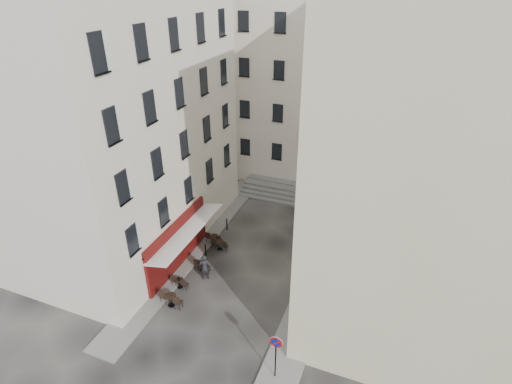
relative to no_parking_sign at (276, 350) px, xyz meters
The scene contains 18 objects.
ground 6.69m from the no_parking_sign, 132.17° to the left, with size 90.00×90.00×0.00m, color black.
sidewalk_left 12.54m from the no_parking_sign, 135.18° to the left, with size 2.00×22.00×0.12m, color slate.
sidewalk_right 7.97m from the no_parking_sign, 88.45° to the left, with size 2.00×18.00×0.12m, color slate.
building_left 18.66m from the no_parking_sign, 152.39° to the left, with size 12.20×16.20×20.60m.
building_right 12.66m from the no_parking_sign, 52.99° to the left, with size 12.20×14.20×18.60m.
building_back 25.40m from the no_parking_sign, 102.56° to the left, with size 18.20×10.20×18.60m.
cafe_storefront 10.34m from the no_parking_sign, 146.32° to the left, with size 1.74×7.30×3.50m.
stone_steps 17.90m from the no_parking_sign, 103.92° to the left, with size 9.00×3.15×0.80m.
bollard_near 8.54m from the no_parking_sign, 153.64° to the left, with size 0.12×0.12×0.98m.
bollard_mid 10.55m from the no_parking_sign, 136.18° to the left, with size 0.12×0.12×0.98m.
bollard_far 13.20m from the no_parking_sign, 125.08° to the left, with size 0.12×0.12×0.98m.
no_parking_sign is the anchor object (origin of this frame).
bistro_table_a 7.74m from the no_parking_sign, 162.17° to the left, with size 1.43×0.67×1.01m.
bistro_table_b 8.64m from the no_parking_sign, 152.95° to the left, with size 1.14×0.53×0.80m.
bistro_table_c 9.29m from the no_parking_sign, 140.44° to the left, with size 1.13×0.53×0.80m.
bistro_table_d 10.94m from the no_parking_sign, 129.99° to the left, with size 1.25×0.58×0.88m.
bistro_table_e 11.70m from the no_parking_sign, 131.05° to the left, with size 1.28×0.60×0.90m.
pedestrian 8.40m from the no_parking_sign, 141.43° to the left, with size 0.67×0.44×1.83m, color black.
Camera 1 is at (8.01, -16.85, 17.40)m, focal length 28.00 mm.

